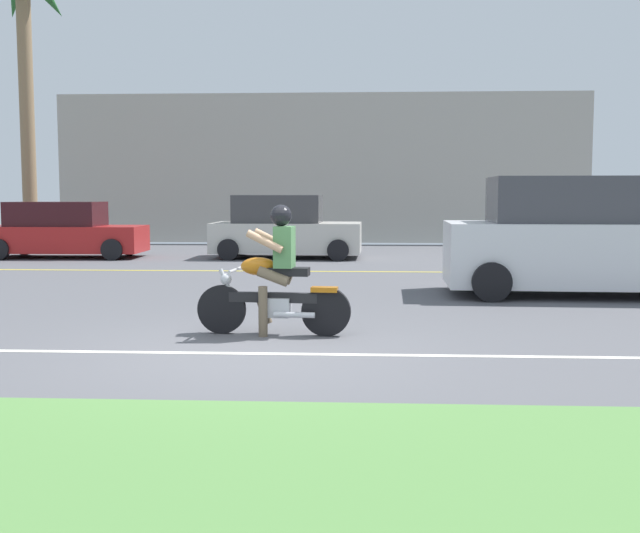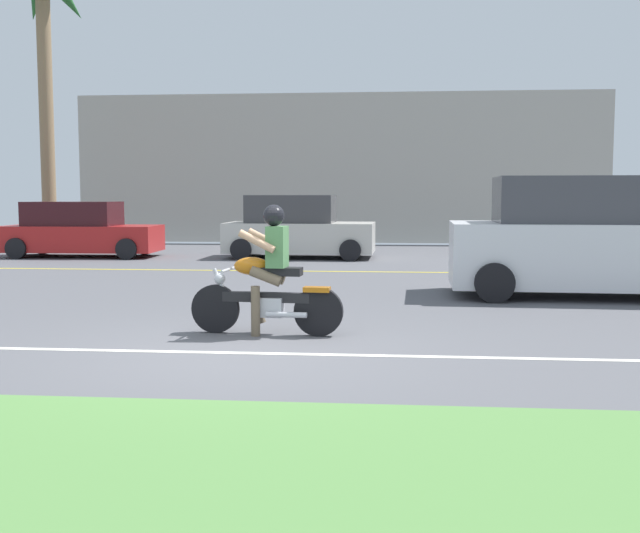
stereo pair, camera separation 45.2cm
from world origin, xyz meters
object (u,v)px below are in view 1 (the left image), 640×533
object	(u,v)px
parked_car_0	(63,231)
parked_car_1	(284,229)
motorcyclist	(275,280)
suv_nearby	(587,238)
palm_tree_0	(23,8)

from	to	relation	value
parked_car_0	parked_car_1	bearing A→B (deg)	2.36
motorcyclist	suv_nearby	xyz separation A→B (m)	(4.89, 3.98, 0.30)
motorcyclist	palm_tree_0	size ratio (longest dim) A/B	0.22
motorcyclist	parked_car_1	size ratio (longest dim) A/B	0.48
motorcyclist	parked_car_1	distance (m)	11.45
motorcyclist	parked_car_1	bearing A→B (deg)	95.15
suv_nearby	palm_tree_0	size ratio (longest dim) A/B	0.56
suv_nearby	palm_tree_0	distance (m)	18.12
parked_car_1	palm_tree_0	world-z (taller)	palm_tree_0
parked_car_0	palm_tree_0	bearing A→B (deg)	128.47
parked_car_0	palm_tree_0	distance (m)	7.30
suv_nearby	motorcyclist	bearing A→B (deg)	-140.89
suv_nearby	parked_car_0	size ratio (longest dim) A/B	1.16
parked_car_0	parked_car_1	distance (m)	6.01
motorcyclist	parked_car_0	size ratio (longest dim) A/B	0.46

